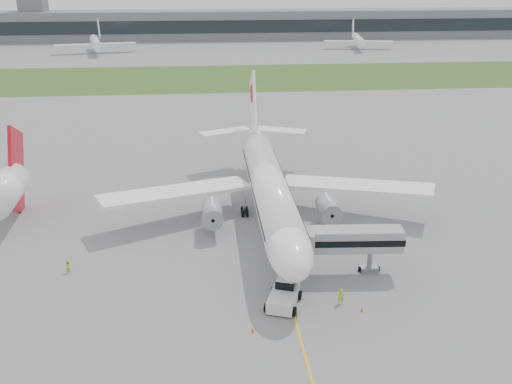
{
  "coord_description": "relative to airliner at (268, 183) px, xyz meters",
  "views": [
    {
      "loc": [
        -8.78,
        -69.93,
        34.13
      ],
      "look_at": [
        -1.99,
        2.0,
        5.57
      ],
      "focal_mm": 40.0,
      "sensor_mm": 36.0,
      "label": 1
    }
  ],
  "objects": [
    {
      "name": "distant_aircraft_right",
      "position": [
        61.16,
        180.26,
        -5.66
      ],
      "size": [
        34.47,
        31.43,
        11.77
      ],
      "primitive_type": null,
      "rotation": [
        0.0,
        0.0,
        -0.15
      ],
      "color": "white",
      "rests_on": "ground"
    },
    {
      "name": "ground_crew_near",
      "position": [
        5.35,
        -22.72,
        -4.71
      ],
      "size": [
        0.72,
        0.49,
        1.91
      ],
      "primitive_type": "imported",
      "rotation": [
        0.0,
        0.0,
        3.19
      ],
      "color": "#B4D122",
      "rests_on": "ground"
    },
    {
      "name": "airliner",
      "position": [
        0.0,
        0.0,
        0.0
      ],
      "size": [
        48.13,
        53.95,
        17.88
      ],
      "color": "white",
      "rests_on": "ground"
    },
    {
      "name": "pushback_tug",
      "position": [
        -0.74,
        -22.03,
        -4.49
      ],
      "size": [
        4.63,
        5.63,
        2.55
      ],
      "rotation": [
        0.0,
        0.0,
        -0.34
      ],
      "color": "silver",
      "rests_on": "ground"
    },
    {
      "name": "ground",
      "position": [
        0.0,
        -4.87,
        -5.66
      ],
      "size": [
        600.0,
        600.0,
        0.0
      ],
      "primitive_type": "plane",
      "color": "gray",
      "rests_on": "ground"
    },
    {
      "name": "ground_crew_far",
      "position": [
        -25.45,
        -12.88,
        -4.86
      ],
      "size": [
        0.89,
        0.97,
        1.6
      ],
      "primitive_type": "imported",
      "rotation": [
        0.0,
        0.0,
        1.11
      ],
      "color": "#C2EF27",
      "rests_on": "ground"
    },
    {
      "name": "jet_bridge",
      "position": [
        7.01,
        -16.35,
        -1.21
      ],
      "size": [
        13.1,
        3.73,
        6.01
      ],
      "rotation": [
        0.0,
        0.0,
        -0.06
      ],
      "color": "gray",
      "rests_on": "ground"
    },
    {
      "name": "safety_cone_right",
      "position": [
        7.27,
        -24.39,
        -5.41
      ],
      "size": [
        0.36,
        0.36,
        0.49
      ],
      "primitive_type": "cone",
      "color": "#E8510C",
      "rests_on": "ground"
    },
    {
      "name": "distant_aircraft_left",
      "position": [
        -53.28,
        178.15,
        -5.66
      ],
      "size": [
        38.98,
        35.97,
        12.8
      ],
      "primitive_type": null,
      "rotation": [
        0.0,
        0.0,
        0.21
      ],
      "color": "white",
      "rests_on": "ground"
    },
    {
      "name": "safety_cone_left",
      "position": [
        -4.61,
        -26.94,
        -5.42
      ],
      "size": [
        0.35,
        0.35,
        0.48
      ],
      "primitive_type": "cone",
      "color": "#E8510C",
      "rests_on": "ground"
    },
    {
      "name": "grass_strip",
      "position": [
        0.0,
        115.13,
        -5.65
      ],
      "size": [
        600.0,
        50.0,
        0.02
      ],
      "primitive_type": "cube",
      "color": "#355520",
      "rests_on": "ground"
    },
    {
      "name": "terminal_building",
      "position": [
        0.0,
        225.0,
        1.34
      ],
      "size": [
        320.0,
        22.3,
        14.0
      ],
      "color": "slate",
      "rests_on": "ground"
    },
    {
      "name": "control_tower",
      "position": [
        -90.0,
        227.13,
        -5.66
      ],
      "size": [
        12.0,
        12.0,
        56.0
      ],
      "primitive_type": null,
      "color": "slate",
      "rests_on": "ground"
    },
    {
      "name": "apron_markings",
      "position": [
        0.0,
        -9.87,
        -5.66
      ],
      "size": [
        70.0,
        70.0,
        0.04
      ],
      "primitive_type": null,
      "color": "#FFAD16",
      "rests_on": "ground"
    },
    {
      "name": "neighbor_aircraft",
      "position": [
        -36.63,
        2.43,
        -0.21
      ],
      "size": [
        5.04,
        16.81,
        13.75
      ],
      "rotation": [
        0.0,
        0.0,
        0.03
      ],
      "color": "red",
      "rests_on": "ground"
    }
  ]
}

